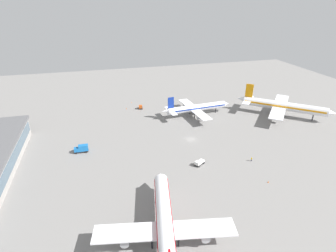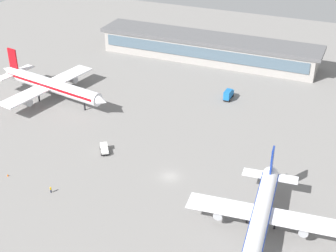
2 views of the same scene
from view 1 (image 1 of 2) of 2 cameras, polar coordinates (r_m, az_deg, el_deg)
ground at (r=123.60m, az=4.85°, el=-2.77°), size 288.00×288.00×0.00m
airplane_at_gate at (r=147.08m, az=5.93°, el=3.81°), size 32.09×39.86×12.12m
airplane_taxiing at (r=158.26m, az=22.95°, el=3.90°), size 37.40×41.17×15.26m
airplane_distant at (r=74.40m, az=-0.71°, el=-20.09°), size 45.27×36.73×13.84m
baggage_tug at (r=157.29m, az=-5.79°, el=4.00°), size 3.47×2.67×2.30m
pushback_tractor at (r=105.39m, az=6.57°, el=-7.64°), size 4.07×4.70×1.90m
catering_truck at (r=117.85m, az=-17.67°, el=-4.54°), size 2.25×5.62×3.30m
ground_crew_worker at (r=111.88m, az=17.12°, el=-6.67°), size 0.47×0.56×1.67m
safety_cone_near_gate at (r=158.30m, az=-8.71°, el=3.64°), size 0.44×0.44×0.60m
safety_cone_mid_apron at (r=102.16m, az=20.30°, el=-10.91°), size 0.44×0.44×0.60m
safety_cone_far_side at (r=167.44m, az=-7.68°, el=4.93°), size 0.44×0.44×0.60m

